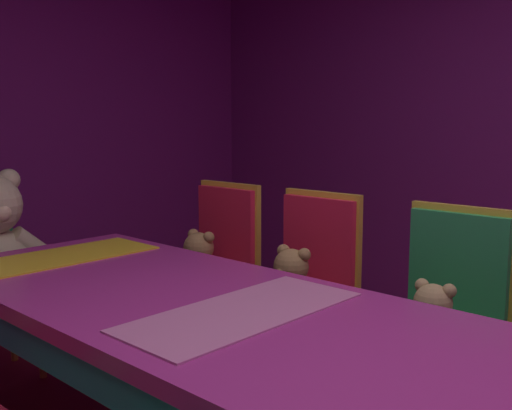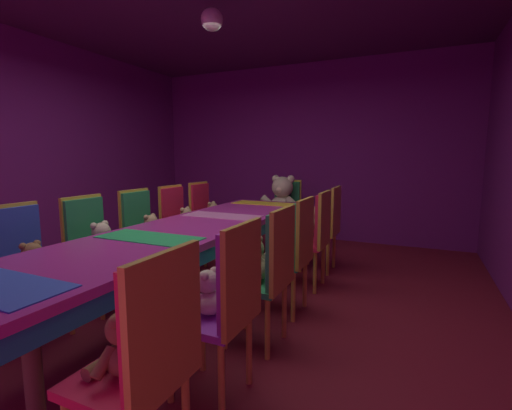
% 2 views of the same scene
% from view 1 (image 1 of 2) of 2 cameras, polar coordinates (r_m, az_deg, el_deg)
% --- Properties ---
extents(banquet_table, '(0.90, 3.70, 0.75)m').
position_cam_1_polar(banquet_table, '(1.52, 13.78, -17.13)').
color(banquet_table, '#B22D8C').
rests_on(banquet_table, ground_plane).
extents(chair_right_3, '(0.42, 0.41, 0.98)m').
position_cam_1_polar(chair_right_3, '(2.37, 18.03, -9.62)').
color(chair_right_3, '#268C4C').
rests_on(chair_right_3, ground_plane).
extents(teddy_right_3, '(0.23, 0.29, 0.28)m').
position_cam_1_polar(teddy_right_3, '(2.25, 16.43, -11.01)').
color(teddy_right_3, tan).
rests_on(teddy_right_3, chair_right_3).
extents(chair_right_4, '(0.42, 0.41, 0.98)m').
position_cam_1_polar(chair_right_4, '(2.69, 5.28, -7.10)').
color(chair_right_4, red).
rests_on(chair_right_4, ground_plane).
extents(teddy_right_4, '(0.25, 0.33, 0.31)m').
position_cam_1_polar(teddy_right_4, '(2.58, 3.29, -7.87)').
color(teddy_right_4, '#9E7247').
rests_on(teddy_right_4, chair_right_4).
extents(chair_right_5, '(0.42, 0.41, 0.98)m').
position_cam_1_polar(chair_right_5, '(3.06, -3.52, -5.21)').
color(chair_right_5, red).
rests_on(chair_right_5, ground_plane).
extents(teddy_right_5, '(0.25, 0.32, 0.30)m').
position_cam_1_polar(teddy_right_5, '(2.97, -5.57, -5.81)').
color(teddy_right_5, '#9E7247').
rests_on(teddy_right_5, chair_right_5).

